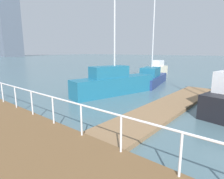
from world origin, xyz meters
TOP-DOWN VIEW (x-y plane):
  - ground_plane at (0.00, 20.00)m, footprint 300.00×300.00m
  - floating_dock at (2.97, 9.41)m, footprint 12.93×2.00m
  - boardwalk_railing at (-3.15, 9.02)m, footprint 0.06×27.78m
  - dock_piling_2 at (8.19, 7.61)m, footprint 0.25×0.25m
  - moored_boat_0 at (16.19, 16.92)m, footprint 4.25×1.55m
  - moored_boat_2 at (3.55, 13.96)m, footprint 6.84×3.01m
  - moored_boat_4 at (9.18, 13.89)m, footprint 6.51×3.19m

SIDE VIEW (x-z plane):
  - ground_plane at x=0.00m, z-range 0.00..0.00m
  - floating_dock at x=2.97m, z-range 0.00..0.18m
  - moored_boat_4 at x=9.18m, z-range -3.53..4.82m
  - moored_boat_0 at x=16.19m, z-range -0.25..1.72m
  - moored_boat_2 at x=3.55m, z-range -4.12..5.86m
  - dock_piling_2 at x=8.19m, z-range 0.00..1.87m
  - boardwalk_railing at x=-3.15m, z-range 0.70..1.78m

